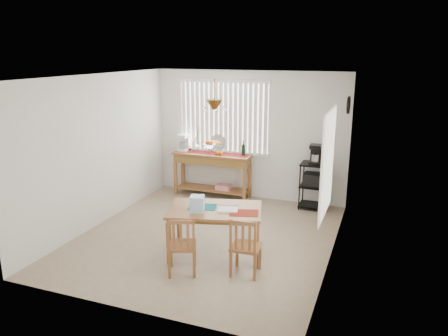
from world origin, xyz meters
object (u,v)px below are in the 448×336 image
at_px(wire_cart, 314,181).
at_px(chair_left, 182,246).
at_px(sideboard, 213,164).
at_px(chair_right, 245,247).
at_px(dining_table, 215,214).
at_px(cart_items, 316,155).

relative_size(wire_cart, chair_left, 1.07).
relative_size(sideboard, chair_right, 1.95).
xyz_separation_m(dining_table, chair_left, (-0.20, -0.72, -0.23)).
relative_size(cart_items, dining_table, 0.24).
height_order(sideboard, chair_right, sideboard).
bearing_deg(chair_left, wire_cart, 68.94).
height_order(wire_cart, dining_table, wire_cart).
height_order(sideboard, dining_table, sideboard).
distance_m(wire_cart, chair_right, 2.99).
relative_size(sideboard, chair_left, 1.95).
distance_m(sideboard, wire_cart, 2.11).
distance_m(dining_table, chair_right, 0.79).
relative_size(wire_cart, dining_table, 0.59).
xyz_separation_m(sideboard, wire_cart, (2.11, -0.00, -0.15)).
height_order(cart_items, dining_table, cart_items).
bearing_deg(wire_cart, chair_left, -111.06).
xyz_separation_m(sideboard, cart_items, (2.11, 0.01, 0.38)).
xyz_separation_m(sideboard, chair_left, (0.86, -3.23, -0.28)).
xyz_separation_m(wire_cart, dining_table, (-1.05, -2.51, 0.10)).
relative_size(wire_cart, chair_right, 1.08).
height_order(sideboard, cart_items, cart_items).
relative_size(dining_table, chair_left, 1.83).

